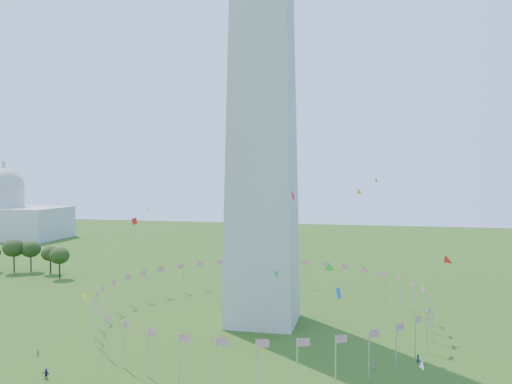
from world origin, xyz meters
TOP-DOWN VIEW (x-y plane):
  - flag_ring at (-0.00, 50.00)m, footprint 80.24×80.24m
  - capitol_building at (-180.00, 180.00)m, footprint 70.00×35.00m
  - kites_aloft at (24.06, 20.46)m, footprint 110.47×70.18m
  - tree_line_west at (-105.44, 90.47)m, footprint 55.89×15.98m

SIDE VIEW (x-z plane):
  - flag_ring at x=0.00m, z-range 0.00..9.00m
  - tree_line_west at x=-105.44m, z-range -0.59..11.91m
  - kites_aloft at x=24.06m, z-range 3.32..35.18m
  - capitol_building at x=-180.00m, z-range 0.00..46.00m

